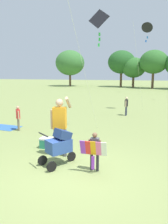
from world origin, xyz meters
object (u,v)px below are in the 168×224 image
person_sitting_far (18,116)px  picnic_blanket (4,127)px  kite_orange_delta (147,28)px  stroller (59,144)px  kite_adult_black (98,22)px  person_adult_flyer (60,122)px  child_with_butterfly_kite (94,149)px  cooler_box (47,143)px  person_red_shirt (126,105)px

person_sitting_far → picnic_blanket: bearing=162.4°
person_sitting_far → kite_orange_delta: bearing=48.6°
stroller → kite_orange_delta: kite_orange_delta is taller
picnic_blanket → kite_adult_black: bearing=10.2°
stroller → person_sitting_far: size_ratio=0.94×
kite_adult_black → person_sitting_far: size_ratio=4.74×
kite_orange_delta → stroller: bearing=-105.2°
picnic_blanket → person_adult_flyer: bearing=-36.0°
person_sitting_far → child_with_butterfly_kite: bearing=-38.8°
person_adult_flyer → kite_orange_delta: kite_orange_delta is taller
cooler_box → kite_adult_black: bearing=66.8°
child_with_butterfly_kite → stroller: bearing=169.9°
kite_adult_black → picnic_blanket: 6.32m
picnic_blanket → cooler_box: 3.71m
child_with_butterfly_kite → stroller: 1.03m
kite_orange_delta → person_sitting_far: (-5.51, -6.24, -4.54)m
person_adult_flyer → kite_orange_delta: (2.72, 8.65, 4.12)m
picnic_blanket → cooler_box: cooler_box is taller
kite_adult_black → cooler_box: kite_adult_black is taller
person_sitting_far → cooler_box: (2.10, -1.82, -0.47)m
kite_orange_delta → picnic_blanket: size_ratio=3.82×
person_adult_flyer → person_red_shirt: person_adult_flyer is taller
person_adult_flyer → cooler_box: 1.28m
stroller → person_red_shirt: 7.67m
stroller → kite_adult_black: 5.74m
child_with_butterfly_kite → kite_orange_delta: 10.61m
person_sitting_far → cooler_box: person_sitting_far is taller
person_red_shirt → cooler_box: person_red_shirt is taller
kite_adult_black → person_sitting_far: 5.28m
person_sitting_far → picnic_blanket: 1.18m
person_adult_flyer → person_red_shirt: 7.11m
child_with_butterfly_kite → person_sitting_far: person_sitting_far is taller
stroller → kite_orange_delta: 10.65m
kite_orange_delta → person_red_shirt: (-1.02, -1.76, -4.54)m
picnic_blanket → kite_orange_delta: bearing=42.7°
person_sitting_far → picnic_blanket: (-0.94, 0.30, -0.64)m
person_red_shirt → person_sitting_far: (-4.48, -4.48, -0.00)m
kite_adult_black → person_sitting_far: kite_adult_black is taller
stroller → person_adult_flyer: bearing=107.5°
child_with_butterfly_kite → person_red_shirt: 7.71m
kite_orange_delta → cooler_box: (-3.41, -8.05, -5.01)m
cooler_box → child_with_butterfly_kite: bearing=-36.4°
person_adult_flyer → person_red_shirt: size_ratio=1.68×
cooler_box → stroller: bearing=-54.1°
kite_orange_delta → cooler_box: kite_orange_delta is taller
cooler_box → person_red_shirt: bearing=69.2°
person_adult_flyer → stroller: (0.20, -0.63, -0.47)m
kite_adult_black → cooler_box: bearing=-113.2°
stroller → person_red_shirt: bearing=78.7°
stroller → kite_orange_delta: size_ratio=0.19×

